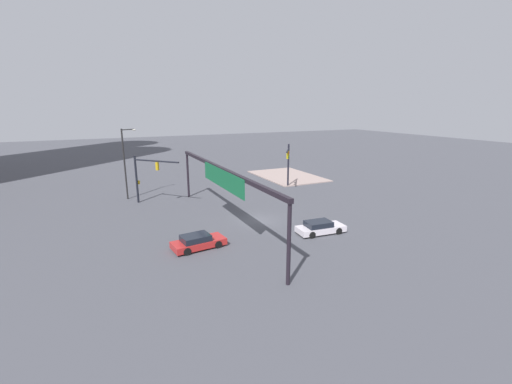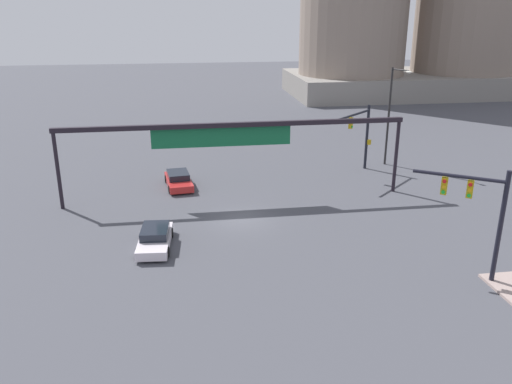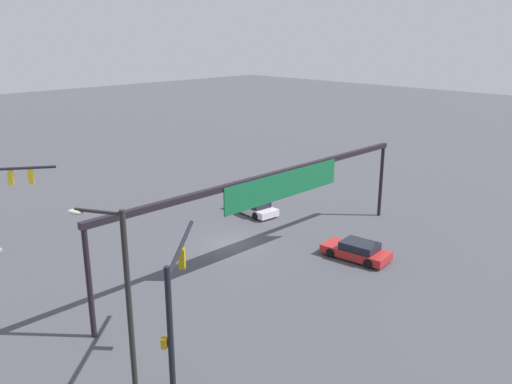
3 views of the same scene
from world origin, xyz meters
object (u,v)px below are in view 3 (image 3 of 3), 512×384
Objects in this scene: streetlamp_curved_arm at (125,315)px; traffic_signal_opposite_side at (2,191)px; sedan_car_waiting_far at (253,207)px; traffic_signal_near_corner at (175,296)px; sedan_car_approaching at (357,251)px.

traffic_signal_opposite_side is at bearing -38.31° from streetlamp_curved_arm.
streetlamp_curved_arm is 1.90× the size of sedan_car_waiting_far.
sedan_car_waiting_far is (-17.26, 6.68, -3.61)m from traffic_signal_opposite_side.
traffic_signal_near_corner is 1.24× the size of sedan_car_waiting_far.
traffic_signal_opposite_side is at bearing 45.86° from traffic_signal_near_corner.
sedan_car_approaching is (-15.69, 18.11, -3.61)m from traffic_signal_opposite_side.
traffic_signal_near_corner is at bearing -57.25° from traffic_signal_opposite_side.
traffic_signal_opposite_side is 1.36× the size of sedan_car_approaching.
traffic_signal_opposite_side reaches higher than sedan_car_approaching.
sedan_car_approaching is (-19.49, -3.55, -4.55)m from streetlamp_curved_arm.
traffic_signal_near_corner is 22.27m from sedan_car_waiting_far.
traffic_signal_opposite_side is at bearing 34.41° from sedan_car_approaching.
sedan_car_waiting_far is at bearing -6.27° from traffic_signal_near_corner.
traffic_signal_near_corner is 1.26× the size of sedan_car_approaching.
traffic_signal_near_corner is at bearing 89.75° from sedan_car_approaching.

